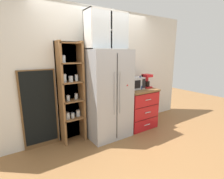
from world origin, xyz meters
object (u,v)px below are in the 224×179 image
Objects in this scene: bottle_amber at (138,84)px; chalkboard_menu at (40,109)px; bottle_cobalt at (140,83)px; microwave at (133,83)px; mug_navy at (141,87)px; coffee_maker at (146,81)px; refrigerator at (108,94)px.

bottle_amber is 2.08m from chalkboard_menu.
bottle_cobalt reaches higher than bottle_amber.
microwave reaches higher than mug_navy.
coffee_maker is 0.28m from mug_navy.
bottle_cobalt is at bearing -3.13° from refrigerator.
microwave is 1.42× the size of coffee_maker.
bottle_cobalt is (-0.00, -0.05, 0.03)m from bottle_amber.
bottle_amber is at bearing 90.00° from bottle_cobalt.
chalkboard_menu is (-2.04, 0.29, -0.29)m from bottle_amber.
bottle_cobalt reaches higher than microwave.
chalkboard_menu is (-1.92, 0.24, -0.31)m from microwave.
refrigerator is at bearing 176.87° from bottle_cobalt.
bottle_amber is 0.81× the size of bottle_cobalt.
refrigerator is at bearing -175.57° from microwave.
bottle_cobalt is at bearing -40.03° from microwave.
bottle_amber is at bearing -22.52° from microwave.
microwave is 0.15m from bottle_cobalt.
coffee_maker reaches higher than mug_navy.
mug_navy is (0.81, -0.07, 0.06)m from refrigerator.
refrigerator is at bearing 175.17° from mug_navy.
refrigerator is at bearing -179.62° from bottle_amber.
bottle_cobalt is at bearing -90.00° from bottle_amber.
bottle_amber is (-0.00, 0.07, 0.06)m from mug_navy.
refrigerator is at bearing -13.49° from chalkboard_menu.
bottle_cobalt reaches higher than mug_navy.
mug_navy is at bearing -88.44° from bottle_amber.
chalkboard_menu is at bearing 172.85° from microwave.
bottle_amber is (0.81, 0.01, 0.12)m from refrigerator.
chalkboard_menu is at bearing 169.90° from mug_navy.
coffee_maker reaches higher than bottle_cobalt.
bottle_cobalt is at bearing 94.71° from mug_navy.
mug_navy is (0.12, -0.12, -0.09)m from microwave.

